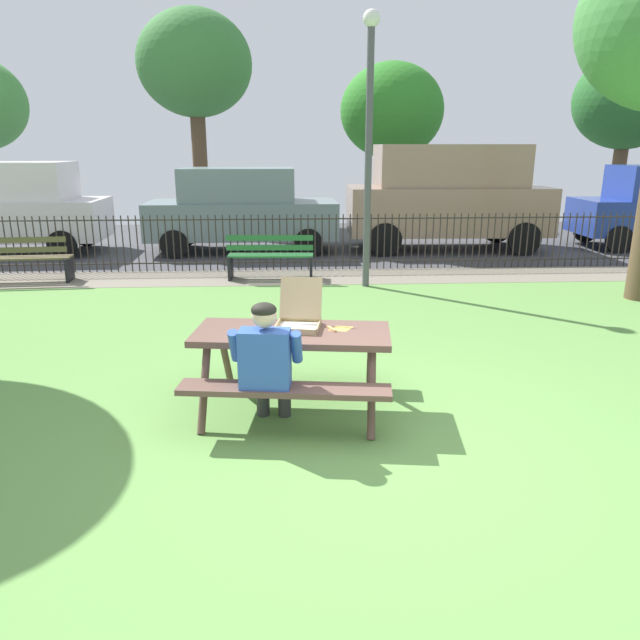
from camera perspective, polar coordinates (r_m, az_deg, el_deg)
ground at (r=6.52m, az=3.27°, el=-5.28°), size 28.00×11.49×0.02m
cobblestone_walkway at (r=11.35m, az=0.42°, el=4.18°), size 28.00×1.40×0.01m
street_asphalt at (r=15.74m, az=-0.64°, el=7.62°), size 28.00×7.55×0.01m
picnic_table_foreground at (r=5.48m, az=-2.71°, el=-2.78°), size 1.97×1.70×0.79m
pizza_box_open at (r=5.54m, az=-2.03°, el=0.44°), size 0.47×0.55×0.43m
pizza_slice_on_table at (r=5.48m, az=1.84°, el=-0.80°), size 0.25×0.21×0.02m
adult_at_table at (r=5.02m, az=-5.16°, el=-3.96°), size 0.63×0.62×1.19m
iron_fence_streetside at (r=11.93m, az=0.20°, el=7.59°), size 18.44×0.03×1.12m
park_bench_left at (r=12.10m, az=-26.71°, el=5.23°), size 1.62×0.57×0.85m
park_bench_center at (r=11.11m, az=-4.82°, el=6.07°), size 1.62×0.54×0.85m
lamp_post_walkway at (r=10.36m, az=4.78°, el=18.11°), size 0.28×0.28×4.51m
parked_car_left at (r=15.61m, az=-28.51°, el=9.68°), size 4.66×2.07×2.08m
parked_car_center at (r=14.22m, az=-7.61°, el=10.64°), size 4.43×1.97×1.94m
parked_car_right at (r=14.67m, az=12.24°, el=11.77°), size 4.75×2.16×2.46m
far_tree_midleft at (r=20.19m, az=-12.04°, el=22.96°), size 3.54×3.54×6.47m
far_tree_center at (r=20.18m, az=6.97°, el=19.43°), size 3.31×3.31×5.01m
far_tree_midright at (r=22.86m, az=27.68°, el=18.26°), size 3.46×3.46×5.44m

